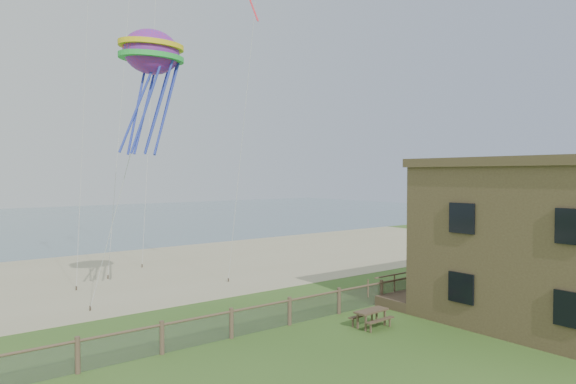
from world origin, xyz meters
TOP-DOWN VIEW (x-y plane):
  - ground at (0.00, 0.00)m, footprint 160.00×160.00m
  - sand_beach at (0.00, 22.00)m, footprint 72.00×20.00m
  - ocean at (0.00, 66.00)m, footprint 160.00×68.00m
  - chainlink_fence at (0.00, 6.00)m, footprint 36.20×0.20m
  - motel_deck at (13.00, 5.00)m, footprint 15.00×2.00m
  - picnic_table at (2.64, 3.57)m, footprint 1.69×1.32m
  - octopus_kite at (-4.25, 10.82)m, footprint 3.38×2.64m

SIDE VIEW (x-z plane):
  - ground at x=0.00m, z-range 0.00..0.00m
  - ocean at x=0.00m, z-range -0.01..0.01m
  - sand_beach at x=0.00m, z-range -0.01..0.01m
  - motel_deck at x=13.00m, z-range 0.00..0.50m
  - picnic_table at x=2.64m, z-range 0.00..0.69m
  - chainlink_fence at x=0.00m, z-range -0.07..1.18m
  - octopus_kite at x=-4.25m, z-range 7.49..13.81m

